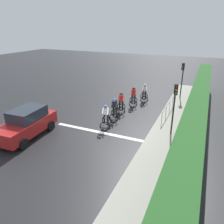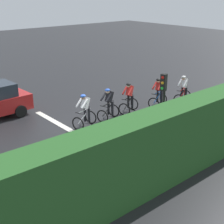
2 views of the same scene
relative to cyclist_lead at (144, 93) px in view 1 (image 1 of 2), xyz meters
The scene contains 14 objects.
ground_plane 6.47m from the cyclist_lead, 95.62° to the right, with size 80.00×80.00×0.00m, color black.
sidewalk_kerb 5.66m from the cyclist_lead, 51.53° to the right, with size 2.80×22.80×0.12m, color #9E998E.
stone_wall_low 6.23m from the cyclist_lead, 45.02° to the right, with size 0.44×22.80×0.49m, color gray.
hedge_wall 6.44m from the cyclist_lead, 43.12° to the right, with size 1.10×22.80×2.61m, color #265623.
road_marking_stop_line 7.22m from the cyclist_lead, 95.03° to the right, with size 7.00×0.30×0.01m, color silver.
cyclist_lead is the anchor object (origin of this frame).
cyclist_second 1.62m from the cyclist_lead, 108.77° to the right, with size 0.96×1.23×1.66m.
cyclist_mid 3.53m from the cyclist_lead, 104.99° to the right, with size 1.02×1.25×1.66m.
cyclist_fourth 4.96m from the cyclist_lead, 99.58° to the right, with size 0.96×1.23×1.66m.
cyclist_trailing 6.41m from the cyclist_lead, 97.52° to the right, with size 0.98×1.24×1.66m.
car_red 10.55m from the cyclist_lead, 117.02° to the right, with size 2.06×4.19×1.76m.
traffic_light_near_crossing 6.80m from the cyclist_lead, 59.26° to the right, with size 0.25×0.31×3.34m.
traffic_light_far_junction 3.86m from the cyclist_lead, 36.87° to the left, with size 0.26×0.30×3.34m.
pedestrian_railing_kerbside 3.64m from the cyclist_lead, 44.72° to the right, with size 0.14×4.01×1.03m.
Camera 1 is at (5.56, -11.93, 6.48)m, focal length 34.71 mm.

